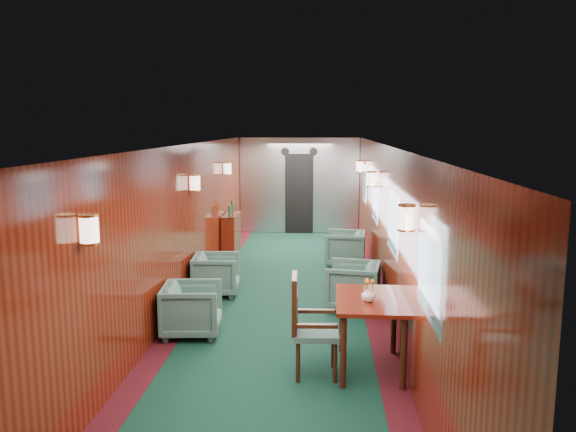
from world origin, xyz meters
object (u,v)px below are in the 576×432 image
object	(u,v)px
side_chair	(307,321)
armchair_left_far	(216,274)
armchair_right_far	(345,249)
dining_table	(371,310)
armchair_left_near	(192,309)
armchair_right_near	(353,285)
credenza	(231,233)

from	to	relation	value
side_chair	armchair_left_far	size ratio (longest dim) A/B	1.53
armchair_left_far	armchair_right_far	distance (m)	2.91
dining_table	side_chair	world-z (taller)	side_chair
armchair_left_far	armchair_right_far	xyz separation A→B (m)	(2.12, 1.99, 0.01)
dining_table	armchair_left_near	bearing A→B (deg)	158.36
armchair_left_near	dining_table	bearing A→B (deg)	-117.84
dining_table	armchair_left_near	size ratio (longest dim) A/B	1.49
armchair_left_near	armchair_left_far	distance (m)	1.76
armchair_right_near	armchair_right_far	size ratio (longest dim) A/B	1.01
side_chair	armchair_right_near	xyz separation A→B (m)	(0.62, 2.29, -0.25)
armchair_left_far	armchair_left_near	bearing A→B (deg)	176.48
armchair_right_far	dining_table	bearing A→B (deg)	6.66
credenza	armchair_right_near	xyz separation A→B (m)	(2.39, -3.52, -0.09)
dining_table	side_chair	size ratio (longest dim) A/B	1.00
armchair_left_far	dining_table	bearing A→B (deg)	-144.39
armchair_right_near	armchair_right_far	world-z (taller)	armchair_right_near
armchair_left_near	armchair_right_near	xyz separation A→B (m)	(2.12, 1.20, 0.01)
side_chair	armchair_left_far	xyz separation A→B (m)	(-1.52, 2.85, -0.27)
armchair_right_near	dining_table	bearing A→B (deg)	11.97
armchair_right_near	armchair_left_near	bearing A→B (deg)	-50.86
side_chair	armchair_left_far	bearing A→B (deg)	116.20
armchair_left_near	armchair_right_far	xyz separation A→B (m)	(2.10, 3.75, 0.00)
credenza	armchair_right_far	size ratio (longest dim) A/B	1.48
armchair_right_near	armchair_right_far	bearing A→B (deg)	-169.90
credenza	armchair_right_near	distance (m)	4.26
credenza	armchair_left_far	bearing A→B (deg)	-85.28
armchair_left_far	armchair_right_far	size ratio (longest dim) A/B	0.96
dining_table	armchair_left_near	xyz separation A→B (m)	(-2.21, 0.92, -0.35)
side_chair	credenza	bearing A→B (deg)	104.98
credenza	armchair_left_far	distance (m)	2.98
armchair_left_near	armchair_right_far	size ratio (longest dim) A/B	0.99
armchair_left_near	armchair_right_near	world-z (taller)	armchair_right_near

